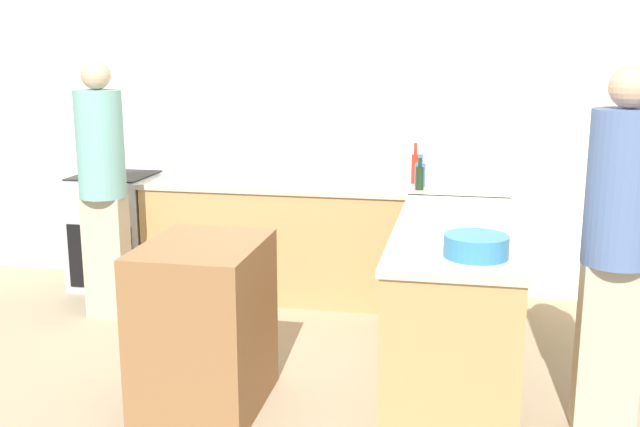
# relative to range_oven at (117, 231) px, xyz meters

# --- Properties ---
(ground_plane) EXTENTS (14.00, 14.00, 0.00)m
(ground_plane) POSITION_rel_range_oven_xyz_m (1.67, -1.89, -0.45)
(ground_plane) COLOR tan
(wall_back) EXTENTS (8.00, 0.06, 2.70)m
(wall_back) POSITION_rel_range_oven_xyz_m (1.67, 0.33, 0.90)
(wall_back) COLOR silver
(wall_back) RESTS_ON ground_plane
(counter_back) EXTENTS (2.70, 0.63, 0.89)m
(counter_back) POSITION_rel_range_oven_xyz_m (1.67, 0.00, -0.00)
(counter_back) COLOR tan
(counter_back) RESTS_ON ground_plane
(counter_peninsula) EXTENTS (0.69, 1.85, 0.89)m
(counter_peninsula) POSITION_rel_range_oven_xyz_m (2.68, -1.21, -0.00)
(counter_peninsula) COLOR tan
(counter_peninsula) RESTS_ON ground_plane
(range_oven) EXTENTS (0.63, 0.61, 0.90)m
(range_oven) POSITION_rel_range_oven_xyz_m (0.00, 0.00, 0.00)
(range_oven) COLOR #ADADB2
(range_oven) RESTS_ON ground_plane
(island_table) EXTENTS (0.60, 0.76, 0.90)m
(island_table) POSITION_rel_range_oven_xyz_m (1.40, -1.87, 0.00)
(island_table) COLOR brown
(island_table) RESTS_ON ground_plane
(mixing_bowl) EXTENTS (0.31, 0.31, 0.11)m
(mixing_bowl) POSITION_rel_range_oven_xyz_m (2.78, -1.81, 0.49)
(mixing_bowl) COLOR teal
(mixing_bowl) RESTS_ON counter_peninsula
(hot_sauce_bottle) EXTENTS (0.06, 0.06, 0.30)m
(hot_sauce_bottle) POSITION_rel_range_oven_xyz_m (2.35, 0.14, 0.56)
(hot_sauce_bottle) COLOR red
(hot_sauce_bottle) RESTS_ON counter_back
(wine_bottle_dark) EXTENTS (0.06, 0.06, 0.23)m
(wine_bottle_dark) POSITION_rel_range_oven_xyz_m (2.40, -0.11, 0.53)
(wine_bottle_dark) COLOR black
(wine_bottle_dark) RESTS_ON counter_back
(water_bottle_blue) EXTENTS (0.08, 0.08, 0.24)m
(water_bottle_blue) POSITION_rel_range_oven_xyz_m (2.39, 0.03, 0.53)
(water_bottle_blue) COLOR #386BB7
(water_bottle_blue) RESTS_ON counter_back
(person_by_range) EXTENTS (0.32, 0.32, 1.80)m
(person_by_range) POSITION_rel_range_oven_xyz_m (0.25, -0.67, 0.54)
(person_by_range) COLOR #ADA38E
(person_by_range) RESTS_ON ground_plane
(person_at_peninsula) EXTENTS (0.33, 0.33, 1.80)m
(person_at_peninsula) POSITION_rel_range_oven_xyz_m (3.44, -1.72, 0.54)
(person_at_peninsula) COLOR #ADA38E
(person_at_peninsula) RESTS_ON ground_plane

